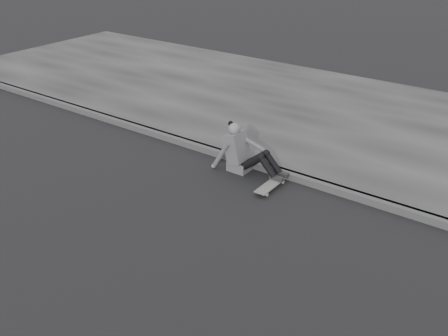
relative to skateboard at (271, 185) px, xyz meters
name	(u,v)px	position (x,y,z in m)	size (l,w,h in m)	color
ground	(247,274)	(0.89, -2.09, -0.07)	(80.00, 80.00, 0.00)	black
curb	(333,189)	(0.89, 0.49, -0.01)	(24.00, 0.16, 0.12)	#464646
sidewalk	(395,130)	(0.89, 3.51, -0.01)	(24.00, 6.00, 0.12)	#393939
skateboard	(271,185)	(0.00, 0.00, 0.00)	(0.20, 0.78, 0.09)	#A6A7A1
seated_woman	(243,153)	(-0.73, 0.25, 0.29)	(1.38, 0.46, 0.88)	#57575A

